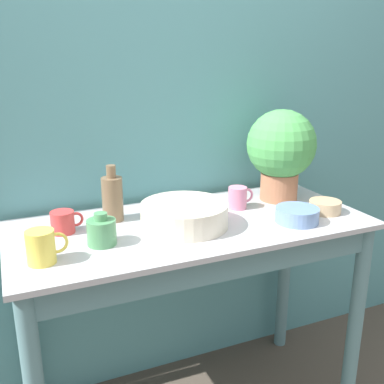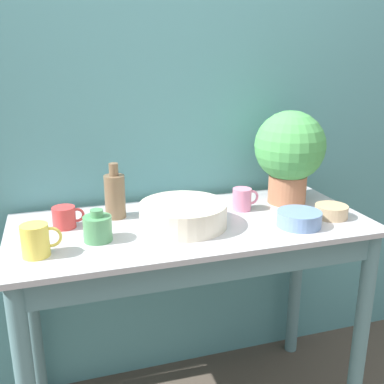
% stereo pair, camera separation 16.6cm
% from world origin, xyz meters
% --- Properties ---
extents(wall_back, '(6.00, 0.05, 2.40)m').
position_xyz_m(wall_back, '(0.00, 0.66, 1.20)').
color(wall_back, teal).
rests_on(wall_back, ground_plane).
extents(counter_table, '(1.35, 0.61, 0.88)m').
position_xyz_m(counter_table, '(0.00, 0.28, 0.69)').
color(counter_table, slate).
rests_on(counter_table, ground_plane).
extents(potted_plant, '(0.29, 0.29, 0.39)m').
position_xyz_m(potted_plant, '(0.46, 0.41, 1.11)').
color(potted_plant, '#A36647').
rests_on(potted_plant, counter_table).
extents(bowl_wash_large, '(0.32, 0.32, 0.09)m').
position_xyz_m(bowl_wash_large, '(-0.04, 0.28, 0.92)').
color(bowl_wash_large, beige).
rests_on(bowl_wash_large, counter_table).
extents(bottle_tall, '(0.08, 0.08, 0.22)m').
position_xyz_m(bottle_tall, '(-0.27, 0.44, 0.97)').
color(bottle_tall, brown).
rests_on(bottle_tall, counter_table).
extents(bottle_short, '(0.10, 0.10, 0.11)m').
position_xyz_m(bottle_short, '(-0.36, 0.23, 0.93)').
color(bottle_short, '#4C8C59').
rests_on(bottle_short, counter_table).
extents(mug_yellow, '(0.13, 0.09, 0.10)m').
position_xyz_m(mug_yellow, '(-0.55, 0.17, 0.93)').
color(mug_yellow, '#E5CC4C').
rests_on(mug_yellow, counter_table).
extents(mug_pink, '(0.11, 0.08, 0.09)m').
position_xyz_m(mug_pink, '(0.24, 0.38, 0.93)').
color(mug_pink, pink).
rests_on(mug_pink, counter_table).
extents(mug_red, '(0.12, 0.08, 0.08)m').
position_xyz_m(mug_red, '(-0.46, 0.39, 0.92)').
color(mug_red, '#C63838').
rests_on(mug_red, counter_table).
extents(bowl_small_blue, '(0.16, 0.16, 0.06)m').
position_xyz_m(bowl_small_blue, '(0.37, 0.15, 0.91)').
color(bowl_small_blue, '#6684B2').
rests_on(bowl_small_blue, counter_table).
extents(bowl_small_tan, '(0.13, 0.13, 0.05)m').
position_xyz_m(bowl_small_tan, '(0.53, 0.19, 0.90)').
color(bowl_small_tan, tan).
rests_on(bowl_small_tan, counter_table).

